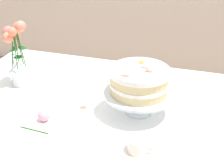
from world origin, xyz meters
TOP-DOWN VIEW (x-y plane):
  - dining_table at (0.00, -0.03)m, footprint 1.40×1.00m
  - linen_napkin at (0.19, 0.00)m, footprint 0.36×0.36m
  - cake_stand at (0.19, 0.00)m, footprint 0.29×0.29m
  - layer_cake at (0.19, 0.00)m, footprint 0.24×0.24m
  - flower_vase at (-0.42, 0.08)m, footprint 0.12×0.12m
  - teacup at (0.25, -0.25)m, footprint 0.13×0.13m
  - fallen_rose at (-0.16, -0.17)m, footprint 0.13×0.11m
  - loose_petal_0 at (-0.05, -0.03)m, footprint 0.04×0.04m

SIDE VIEW (x-z plane):
  - dining_table at x=0.00m, z-range 0.28..1.02m
  - linen_napkin at x=0.19m, z-range 0.74..0.74m
  - loose_petal_0 at x=-0.05m, z-range 0.74..0.74m
  - teacup at x=0.25m, z-range 0.74..0.79m
  - fallen_rose at x=-0.16m, z-range 0.74..0.79m
  - cake_stand at x=0.19m, z-range 0.77..0.87m
  - layer_cake at x=0.19m, z-range 0.84..0.95m
  - flower_vase at x=-0.42m, z-range 0.73..1.06m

